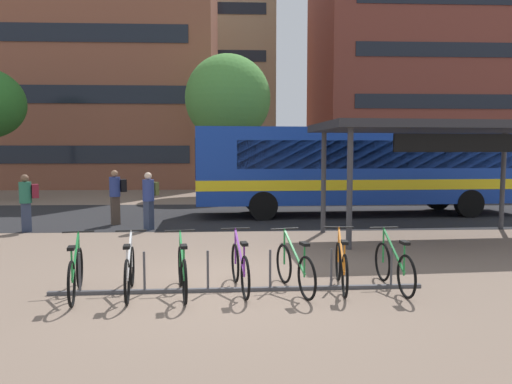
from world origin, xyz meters
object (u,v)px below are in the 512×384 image
parked_bicycle_white_1 (130,272)px  city_bus (357,167)px  street_tree_1 (228,99)px  transit_shelter (438,130)px  parked_bicycle_green_0 (76,273)px  commuter_black_pack_2 (116,193)px  parked_bicycle_green_6 (394,267)px  parked_bicycle_orange_5 (341,266)px  parked_bicycle_green_4 (295,269)px  parked_bicycle_green_2 (182,271)px  commuter_maroon_pack_0 (27,199)px  commuter_olive_pack_1 (149,197)px  parked_bicycle_purple_3 (240,268)px

parked_bicycle_white_1 → city_bus: bearing=-41.3°
city_bus → street_tree_1: 10.07m
transit_shelter → street_tree_1: 14.39m
parked_bicycle_green_0 → commuter_black_pack_2: 7.76m
parked_bicycle_green_0 → parked_bicycle_green_6: bearing=-99.6°
parked_bicycle_orange_5 → parked_bicycle_green_6: (0.89, -0.07, 0.00)m
parked_bicycle_white_1 → parked_bicycle_green_4: size_ratio=1.02×
parked_bicycle_white_1 → parked_bicycle_green_0: bearing=86.8°
parked_bicycle_green_2 → commuter_maroon_pack_0: bearing=29.4°
transit_shelter → commuter_olive_pack_1: transit_shelter is taller
parked_bicycle_green_0 → commuter_black_pack_2: commuter_black_pack_2 is taller
parked_bicycle_green_4 → street_tree_1: 18.34m
parked_bicycle_green_6 → transit_shelter: 5.94m
parked_bicycle_orange_5 → transit_shelter: (3.61, 4.56, 2.53)m
parked_bicycle_green_2 → street_tree_1: (0.47, 17.76, 4.81)m
parked_bicycle_orange_5 → parked_bicycle_green_4: bearing=104.7°
city_bus → parked_bicycle_purple_3: city_bus is taller
parked_bicycle_green_4 → commuter_maroon_pack_0: bearing=34.1°
commuter_maroon_pack_0 → parked_bicycle_green_4: bearing=111.0°
parked_bicycle_orange_5 → city_bus: bearing=-9.4°
commuter_black_pack_2 → street_tree_1: size_ratio=0.23×
parked_bicycle_green_6 → commuter_maroon_pack_0: commuter_maroon_pack_0 is taller
parked_bicycle_white_1 → parked_bicycle_purple_3: 1.81m
parked_bicycle_green_2 → street_tree_1: street_tree_1 is taller
parked_bicycle_green_2 → parked_bicycle_green_4: bearing=-96.9°
parked_bicycle_green_6 → commuter_maroon_pack_0: size_ratio=1.02×
street_tree_1 → parked_bicycle_green_6: bearing=-80.0°
commuter_maroon_pack_0 → parked_bicycle_green_0: bearing=91.1°
parked_bicycle_orange_5 → commuter_maroon_pack_0: 10.00m
parked_bicycle_green_2 → commuter_olive_pack_1: size_ratio=0.98×
parked_bicycle_green_0 → commuter_olive_pack_1: 6.56m
commuter_maroon_pack_0 → parked_bicycle_orange_5: bearing=114.6°
city_bus → parked_bicycle_green_4: city_bus is taller
parked_bicycle_orange_5 → commuter_black_pack_2: size_ratio=0.98×
parked_bicycle_green_2 → transit_shelter: transit_shelter is taller
parked_bicycle_green_4 → commuter_maroon_pack_0: size_ratio=0.99×
parked_bicycle_green_2 → transit_shelter: size_ratio=0.26×
parked_bicycle_green_6 → street_tree_1: (-3.09, 17.60, 4.81)m
transit_shelter → commuter_black_pack_2: size_ratio=3.74×
parked_bicycle_purple_3 → commuter_black_pack_2: bearing=18.9°
parked_bicycle_green_0 → parked_bicycle_green_4: (3.57, 0.16, 0.00)m
parked_bicycle_orange_5 → street_tree_1: street_tree_1 is taller
parked_bicycle_green_2 → parked_bicycle_green_0: bearing=81.2°
parked_bicycle_white_1 → street_tree_1: street_tree_1 is taller
parked_bicycle_purple_3 → parked_bicycle_orange_5: 1.74m
parked_bicycle_green_4 → commuter_maroon_pack_0: (-7.10, 6.19, 0.59)m
parked_bicycle_green_0 → commuter_olive_pack_1: commuter_olive_pack_1 is taller
city_bus → parked_bicycle_green_4: (-3.54, -9.55, -1.39)m
commuter_olive_pack_1 → street_tree_1: street_tree_1 is taller
parked_bicycle_green_4 → parked_bicycle_white_1: bearing=77.0°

